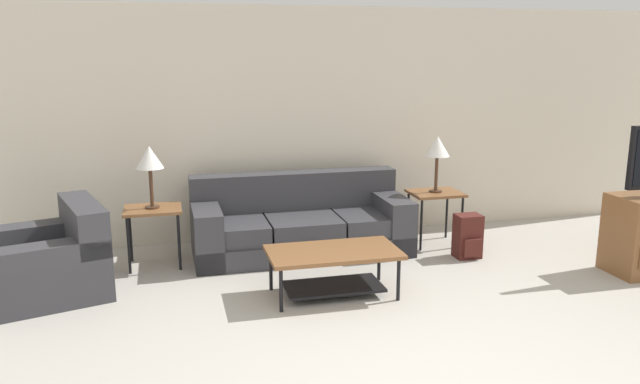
# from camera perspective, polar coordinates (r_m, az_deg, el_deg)

# --- Properties ---
(wall_back) EXTENTS (9.15, 0.06, 2.60)m
(wall_back) POSITION_cam_1_polar(r_m,az_deg,el_deg) (7.14, -1.25, 6.25)
(wall_back) COLOR silver
(wall_back) RESTS_ON ground_plane
(couch) EXTENTS (2.27, 0.94, 0.82)m
(couch) POSITION_cam_1_polar(r_m,az_deg,el_deg) (6.66, -1.82, -3.06)
(couch) COLOR #38383D
(couch) RESTS_ON ground_plane
(armchair) EXTENTS (1.24, 1.25, 0.80)m
(armchair) POSITION_cam_1_polar(r_m,az_deg,el_deg) (6.03, -23.55, -5.98)
(armchair) COLOR #38383D
(armchair) RESTS_ON ground_plane
(coffee_table) EXTENTS (1.15, 0.63, 0.41)m
(coffee_table) POSITION_cam_1_polar(r_m,az_deg,el_deg) (5.49, 1.23, -6.40)
(coffee_table) COLOR brown
(coffee_table) RESTS_ON ground_plane
(side_table_left) EXTENTS (0.56, 0.46, 0.60)m
(side_table_left) POSITION_cam_1_polar(r_m,az_deg,el_deg) (6.39, -15.03, -1.98)
(side_table_left) COLOR brown
(side_table_left) RESTS_ON ground_plane
(side_table_right) EXTENTS (0.56, 0.46, 0.60)m
(side_table_right) POSITION_cam_1_polar(r_m,az_deg,el_deg) (6.99, 10.50, -0.50)
(side_table_right) COLOR brown
(side_table_right) RESTS_ON ground_plane
(table_lamp_left) EXTENTS (0.27, 0.27, 0.62)m
(table_lamp_left) POSITION_cam_1_polar(r_m,az_deg,el_deg) (6.27, -15.32, 2.92)
(table_lamp_left) COLOR #472D1E
(table_lamp_left) RESTS_ON side_table_left
(table_lamp_right) EXTENTS (0.27, 0.27, 0.62)m
(table_lamp_right) POSITION_cam_1_polar(r_m,az_deg,el_deg) (6.89, 10.68, 3.99)
(table_lamp_right) COLOR #472D1E
(table_lamp_right) RESTS_ON side_table_right
(backpack) EXTENTS (0.26, 0.28, 0.46)m
(backpack) POSITION_cam_1_polar(r_m,az_deg,el_deg) (6.68, 13.37, -4.00)
(backpack) COLOR #4C1E19
(backpack) RESTS_ON ground_plane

